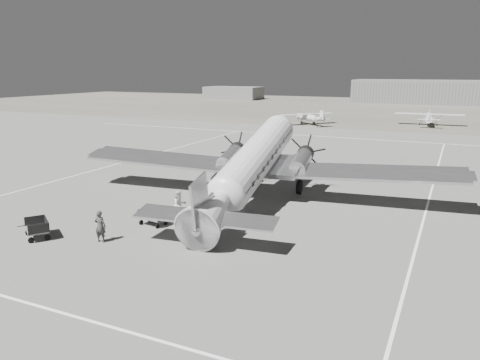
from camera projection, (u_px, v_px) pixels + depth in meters
name	position (u px, v px, depth m)	size (l,w,h in m)	color
ground	(225.00, 216.00, 30.93)	(260.00, 260.00, 0.00)	slate
taxi_line_near	(65.00, 314.00, 18.59)	(60.00, 0.15, 0.01)	white
taxi_line_right	(417.00, 244.00, 25.98)	(0.15, 80.00, 0.01)	white
taxi_line_left	(110.00, 166.00, 47.16)	(0.15, 60.00, 0.01)	white
taxi_line_horizon	(352.00, 138.00, 66.19)	(90.00, 0.15, 0.01)	white
grass_infield	(400.00, 109.00, 114.68)	(260.00, 90.00, 0.01)	#625F52
hangar_main	(429.00, 92.00, 133.90)	(42.00, 14.00, 6.60)	slate
shed_secondary	(234.00, 93.00, 154.53)	(18.00, 10.00, 4.00)	#606060
dc3_airliner	(252.00, 166.00, 33.22)	(29.51, 20.48, 5.62)	silver
light_plane_left	(309.00, 119.00, 82.27)	(10.55, 8.56, 2.19)	silver
light_plane_right	(429.00, 119.00, 81.00)	(11.40, 9.25, 2.37)	silver
baggage_cart_near	(153.00, 217.00, 29.16)	(1.75, 1.23, 0.99)	#606060
baggage_cart_far	(37.00, 229.00, 26.88)	(1.93, 1.36, 1.09)	#606060
ground_crew	(100.00, 226.00, 26.17)	(0.67, 0.44, 1.84)	#303030
ramp_agent	(180.00, 205.00, 30.04)	(0.96, 0.75, 1.97)	silver
passenger	(195.00, 205.00, 30.94)	(0.71, 0.46, 1.45)	silver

